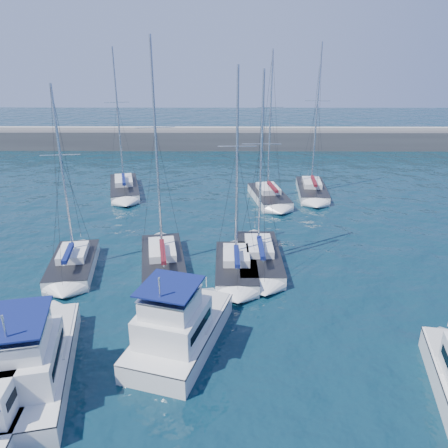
{
  "coord_description": "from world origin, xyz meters",
  "views": [
    {
      "loc": [
        1.23,
        -21.73,
        15.02
      ],
      "look_at": [
        1.02,
        8.84,
        3.0
      ],
      "focal_mm": 35.0,
      "sensor_mm": 36.0,
      "label": 1
    }
  ],
  "objects_px": {
    "motor_yacht_port_inner": "(30,364)",
    "sailboat_back_a": "(124,187)",
    "motor_yacht_stbd_inner": "(178,330)",
    "sailboat_mid_c": "(236,266)",
    "sailboat_back_b": "(269,196)",
    "sailboat_mid_d": "(259,257)",
    "sailboat_mid_a": "(73,264)",
    "motor_yacht_port_outer": "(1,398)",
    "sailboat_mid_b": "(163,261)",
    "sailboat_back_c": "(312,190)"
  },
  "relations": [
    {
      "from": "sailboat_mid_b",
      "to": "sailboat_back_b",
      "type": "bearing_deg",
      "value": 49.3
    },
    {
      "from": "motor_yacht_stbd_inner",
      "to": "sailboat_mid_d",
      "type": "distance_m",
      "value": 11.5
    },
    {
      "from": "sailboat_mid_c",
      "to": "sailboat_mid_d",
      "type": "distance_m",
      "value": 2.4
    },
    {
      "from": "motor_yacht_port_outer",
      "to": "motor_yacht_stbd_inner",
      "type": "relative_size",
      "value": 0.82
    },
    {
      "from": "sailboat_mid_a",
      "to": "sailboat_mid_b",
      "type": "bearing_deg",
      "value": -4.13
    },
    {
      "from": "motor_yacht_port_outer",
      "to": "sailboat_back_c",
      "type": "height_order",
      "value": "sailboat_back_c"
    },
    {
      "from": "motor_yacht_stbd_inner",
      "to": "sailboat_mid_a",
      "type": "relative_size",
      "value": 0.64
    },
    {
      "from": "sailboat_back_b",
      "to": "motor_yacht_port_inner",
      "type": "bearing_deg",
      "value": -125.38
    },
    {
      "from": "sailboat_mid_c",
      "to": "sailboat_mid_d",
      "type": "relative_size",
      "value": 1.02
    },
    {
      "from": "motor_yacht_port_outer",
      "to": "sailboat_mid_b",
      "type": "relative_size",
      "value": 0.43
    },
    {
      "from": "sailboat_mid_b",
      "to": "sailboat_back_c",
      "type": "relative_size",
      "value": 1.0
    },
    {
      "from": "motor_yacht_port_outer",
      "to": "sailboat_mid_c",
      "type": "bearing_deg",
      "value": 47.94
    },
    {
      "from": "sailboat_mid_a",
      "to": "motor_yacht_stbd_inner",
      "type": "bearing_deg",
      "value": -55.12
    },
    {
      "from": "motor_yacht_port_outer",
      "to": "sailboat_back_a",
      "type": "height_order",
      "value": "sailboat_back_a"
    },
    {
      "from": "sailboat_back_b",
      "to": "sailboat_back_c",
      "type": "relative_size",
      "value": 0.96
    },
    {
      "from": "sailboat_back_c",
      "to": "sailboat_mid_b",
      "type": "bearing_deg",
      "value": -123.87
    },
    {
      "from": "sailboat_mid_a",
      "to": "sailboat_mid_d",
      "type": "distance_m",
      "value": 13.84
    },
    {
      "from": "motor_yacht_stbd_inner",
      "to": "sailboat_mid_a",
      "type": "height_order",
      "value": "sailboat_mid_a"
    },
    {
      "from": "motor_yacht_stbd_inner",
      "to": "sailboat_back_c",
      "type": "xyz_separation_m",
      "value": [
        12.24,
        27.79,
        -0.59
      ]
    },
    {
      "from": "motor_yacht_port_outer",
      "to": "sailboat_mid_b",
      "type": "height_order",
      "value": "sailboat_mid_b"
    },
    {
      "from": "sailboat_mid_c",
      "to": "sailboat_mid_d",
      "type": "xyz_separation_m",
      "value": [
        1.77,
        1.62,
        -0.02
      ]
    },
    {
      "from": "sailboat_mid_b",
      "to": "sailboat_mid_d",
      "type": "xyz_separation_m",
      "value": [
        7.24,
        0.71,
        -0.03
      ]
    },
    {
      "from": "sailboat_mid_b",
      "to": "sailboat_mid_c",
      "type": "height_order",
      "value": "sailboat_mid_b"
    },
    {
      "from": "motor_yacht_stbd_inner",
      "to": "sailboat_back_a",
      "type": "xyz_separation_m",
      "value": [
        -9.25,
        28.6,
        -0.61
      ]
    },
    {
      "from": "motor_yacht_stbd_inner",
      "to": "sailboat_mid_c",
      "type": "height_order",
      "value": "sailboat_mid_c"
    },
    {
      "from": "sailboat_mid_c",
      "to": "sailboat_mid_a",
      "type": "bearing_deg",
      "value": 177.95
    },
    {
      "from": "sailboat_back_c",
      "to": "sailboat_back_b",
      "type": "bearing_deg",
      "value": -151.02
    },
    {
      "from": "sailboat_back_a",
      "to": "sailboat_back_b",
      "type": "height_order",
      "value": "sailboat_back_a"
    },
    {
      "from": "sailboat_mid_a",
      "to": "sailboat_mid_c",
      "type": "height_order",
      "value": "sailboat_mid_c"
    },
    {
      "from": "sailboat_back_b",
      "to": "sailboat_mid_c",
      "type": "bearing_deg",
      "value": -112.12
    },
    {
      "from": "motor_yacht_port_inner",
      "to": "sailboat_back_a",
      "type": "relative_size",
      "value": 0.62
    },
    {
      "from": "motor_yacht_port_inner",
      "to": "sailboat_mid_b",
      "type": "relative_size",
      "value": 0.6
    },
    {
      "from": "motor_yacht_port_inner",
      "to": "sailboat_back_b",
      "type": "xyz_separation_m",
      "value": [
        13.99,
        28.33,
        -0.6
      ]
    },
    {
      "from": "sailboat_mid_d",
      "to": "sailboat_back_c",
      "type": "bearing_deg",
      "value": 67.27
    },
    {
      "from": "motor_yacht_port_inner",
      "to": "sailboat_back_a",
      "type": "height_order",
      "value": "sailboat_back_a"
    },
    {
      "from": "motor_yacht_stbd_inner",
      "to": "sailboat_back_b",
      "type": "xyz_separation_m",
      "value": [
        7.19,
        25.49,
        -0.6
      ]
    },
    {
      "from": "sailboat_mid_a",
      "to": "sailboat_mid_b",
      "type": "xyz_separation_m",
      "value": [
        6.54,
        0.56,
        0.02
      ]
    },
    {
      "from": "sailboat_mid_c",
      "to": "sailboat_back_c",
      "type": "distance_m",
      "value": 21.09
    },
    {
      "from": "sailboat_mid_d",
      "to": "sailboat_mid_a",
      "type": "bearing_deg",
      "value": -175.15
    },
    {
      "from": "motor_yacht_port_outer",
      "to": "sailboat_mid_a",
      "type": "bearing_deg",
      "value": 91.9
    },
    {
      "from": "sailboat_back_a",
      "to": "sailboat_back_c",
      "type": "bearing_deg",
      "value": -16.11
    },
    {
      "from": "sailboat_mid_b",
      "to": "sailboat_back_b",
      "type": "distance_m",
      "value": 18.45
    },
    {
      "from": "sailboat_back_b",
      "to": "sailboat_mid_d",
      "type": "bearing_deg",
      "value": -107.02
    },
    {
      "from": "motor_yacht_stbd_inner",
      "to": "sailboat_back_c",
      "type": "distance_m",
      "value": 30.38
    },
    {
      "from": "motor_yacht_stbd_inner",
      "to": "sailboat_back_a",
      "type": "distance_m",
      "value": 30.07
    },
    {
      "from": "sailboat_mid_b",
      "to": "sailboat_mid_d",
      "type": "distance_m",
      "value": 7.28
    },
    {
      "from": "sailboat_mid_d",
      "to": "sailboat_back_c",
      "type": "xyz_separation_m",
      "value": [
        7.17,
        17.49,
        0.03
      ]
    },
    {
      "from": "motor_yacht_port_outer",
      "to": "sailboat_back_b",
      "type": "bearing_deg",
      "value": 60.44
    },
    {
      "from": "motor_yacht_stbd_inner",
      "to": "sailboat_mid_a",
      "type": "xyz_separation_m",
      "value": [
        -8.71,
        9.03,
        -0.61
      ]
    },
    {
      "from": "motor_yacht_port_inner",
      "to": "sailboat_mid_a",
      "type": "xyz_separation_m",
      "value": [
        -1.9,
        11.87,
        -0.61
      ]
    }
  ]
}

